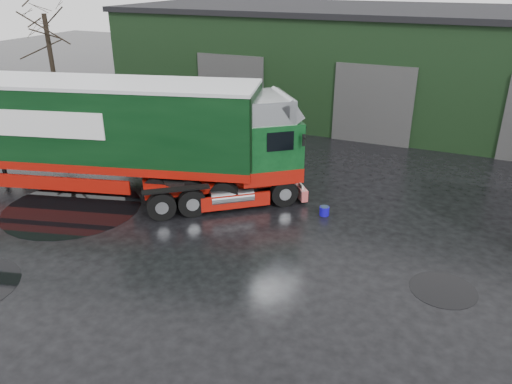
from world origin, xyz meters
TOP-DOWN VIEW (x-y plane):
  - ground at (0.00, 0.00)m, footprint 100.00×100.00m
  - warehouse at (2.00, 20.00)m, footprint 32.40×12.40m
  - hero_tractor at (-1.87, 4.50)m, footprint 6.90×6.27m
  - trailer_left at (-7.50, 3.45)m, footprint 14.65×6.51m
  - wash_bucket at (2.24, 4.91)m, footprint 0.45×0.45m
  - tree_left at (-17.00, 12.00)m, footprint 4.40×4.40m
  - tree_back_a at (-6.00, 30.00)m, footprint 4.40×4.40m
  - puddle_1 at (6.65, 1.71)m, footprint 1.87×1.87m
  - puddle_2 at (-6.65, 1.66)m, footprint 5.10×5.10m

SIDE VIEW (x-z plane):
  - ground at x=0.00m, z-range 0.00..0.00m
  - puddle_1 at x=6.65m, z-range 0.00..0.01m
  - puddle_2 at x=-6.65m, z-range 0.00..0.01m
  - wash_bucket at x=2.24m, z-range 0.00..0.33m
  - hero_tractor at x=-1.87m, z-range 0.00..4.09m
  - trailer_left at x=-7.50m, z-range 0.00..4.47m
  - warehouse at x=2.00m, z-range 0.01..6.31m
  - tree_left at x=-17.00m, z-range 0.00..8.50m
  - tree_back_a at x=-6.00m, z-range 0.00..9.50m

